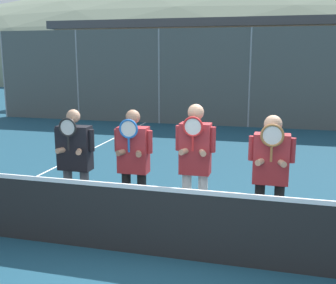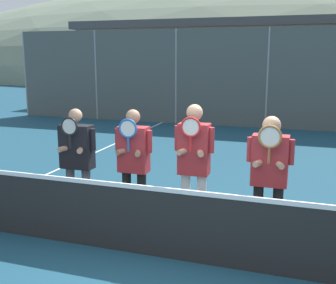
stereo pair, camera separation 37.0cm
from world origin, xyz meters
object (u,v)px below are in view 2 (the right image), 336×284
object	(u,v)px
car_far_left	(142,92)
player_leftmost	(77,156)
player_rightmost	(269,170)
car_left_of_center	(268,96)
player_center_left	(134,159)
player_center_right	(194,160)

from	to	relation	value
car_far_left	player_leftmost	bearing A→B (deg)	-72.59
player_rightmost	car_left_of_center	distance (m)	11.46
player_leftmost	player_center_left	xyz separation A→B (m)	(0.88, 0.05, 0.00)
player_leftmost	player_center_left	distance (m)	0.88
player_leftmost	player_center_right	world-z (taller)	player_center_right
car_left_of_center	car_far_left	bearing A→B (deg)	-178.00
player_center_right	player_leftmost	bearing A→B (deg)	-178.75
player_center_left	car_left_of_center	distance (m)	11.40
player_center_right	player_rightmost	xyz separation A→B (m)	(0.99, -0.02, -0.04)
car_far_left	car_left_of_center	xyz separation A→B (m)	(5.17, 0.18, -0.05)
player_center_left	player_center_right	world-z (taller)	player_center_right
car_left_of_center	player_center_right	bearing A→B (deg)	-89.46
player_center_right	player_rightmost	world-z (taller)	player_center_right
player_center_right	player_center_left	bearing A→B (deg)	179.22
player_center_left	car_left_of_center	size ratio (longest dim) A/B	0.36
car_far_left	player_center_left	bearing A→B (deg)	-68.54
player_leftmost	car_far_left	bearing A→B (deg)	107.41
player_leftmost	player_center_left	world-z (taller)	player_center_left
car_left_of_center	player_leftmost	bearing A→B (deg)	-98.21
player_center_left	player_center_right	size ratio (longest dim) A/B	0.94
player_center_right	car_left_of_center	size ratio (longest dim) A/B	0.38
player_leftmost	car_far_left	world-z (taller)	car_far_left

